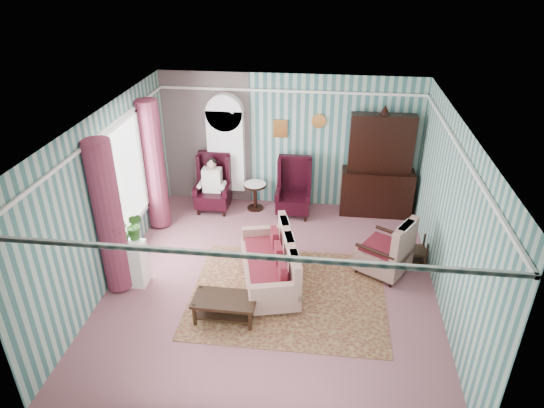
# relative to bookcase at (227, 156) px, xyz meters

# --- Properties ---
(floor) EXTENTS (6.00, 6.00, 0.00)m
(floor) POSITION_rel_bookcase_xyz_m (1.35, -2.84, -1.12)
(floor) COLOR #98585E
(floor) RESTS_ON ground
(room_shell) EXTENTS (5.53, 6.02, 2.91)m
(room_shell) POSITION_rel_bookcase_xyz_m (0.73, -2.66, 0.89)
(room_shell) COLOR #3D6F6C
(room_shell) RESTS_ON ground
(bookcase) EXTENTS (0.80, 0.28, 2.24)m
(bookcase) POSITION_rel_bookcase_xyz_m (0.00, 0.00, 0.00)
(bookcase) COLOR white
(bookcase) RESTS_ON floor
(dresser_hutch) EXTENTS (1.50, 0.56, 2.36)m
(dresser_hutch) POSITION_rel_bookcase_xyz_m (3.25, -0.12, 0.06)
(dresser_hutch) COLOR black
(dresser_hutch) RESTS_ON floor
(wingback_left) EXTENTS (0.76, 0.80, 1.25)m
(wingback_left) POSITION_rel_bookcase_xyz_m (-0.25, -0.39, -0.50)
(wingback_left) COLOR black
(wingback_left) RESTS_ON floor
(wingback_right) EXTENTS (0.76, 0.80, 1.25)m
(wingback_right) POSITION_rel_bookcase_xyz_m (1.50, -0.39, -0.50)
(wingback_right) COLOR black
(wingback_right) RESTS_ON floor
(seated_woman) EXTENTS (0.44, 0.40, 1.18)m
(seated_woman) POSITION_rel_bookcase_xyz_m (-0.25, -0.39, -0.53)
(seated_woman) COLOR beige
(seated_woman) RESTS_ON floor
(round_side_table) EXTENTS (0.50, 0.50, 0.60)m
(round_side_table) POSITION_rel_bookcase_xyz_m (0.65, -0.24, -0.82)
(round_side_table) COLOR black
(round_side_table) RESTS_ON floor
(nest_table) EXTENTS (0.45, 0.38, 0.54)m
(nest_table) POSITION_rel_bookcase_xyz_m (3.82, -1.94, -0.85)
(nest_table) COLOR black
(nest_table) RESTS_ON floor
(plant_stand) EXTENTS (0.55, 0.35, 0.80)m
(plant_stand) POSITION_rel_bookcase_xyz_m (-1.05, -3.14, -0.72)
(plant_stand) COLOR white
(plant_stand) RESTS_ON floor
(rug) EXTENTS (3.20, 2.60, 0.01)m
(rug) POSITION_rel_bookcase_xyz_m (1.65, -3.14, -1.11)
(rug) COLOR #4F211A
(rug) RESTS_ON floor
(sofa) EXTENTS (1.42, 2.03, 0.93)m
(sofa) POSITION_rel_bookcase_xyz_m (1.29, -2.88, -0.65)
(sofa) COLOR beige
(sofa) RESTS_ON floor
(floral_armchair) EXTENTS (1.18, 1.19, 1.08)m
(floral_armchair) POSITION_rel_bookcase_xyz_m (3.25, -2.27, -0.58)
(floral_armchair) COLOR beige
(floral_armchair) RESTS_ON floor
(coffee_table) EXTENTS (0.98, 0.55, 0.39)m
(coffee_table) POSITION_rel_bookcase_xyz_m (0.74, -3.85, -0.93)
(coffee_table) COLOR black
(coffee_table) RESTS_ON floor
(potted_plant_a) EXTENTS (0.50, 0.47, 0.45)m
(potted_plant_a) POSITION_rel_bookcase_xyz_m (-1.15, -3.28, -0.10)
(potted_plant_a) COLOR #1D4D18
(potted_plant_a) RESTS_ON plant_stand
(potted_plant_b) EXTENTS (0.29, 0.24, 0.50)m
(potted_plant_b) POSITION_rel_bookcase_xyz_m (-0.93, -2.99, -0.07)
(potted_plant_b) COLOR #184816
(potted_plant_b) RESTS_ON plant_stand
(potted_plant_c) EXTENTS (0.23, 0.23, 0.35)m
(potted_plant_c) POSITION_rel_bookcase_xyz_m (-1.11, -3.09, -0.14)
(potted_plant_c) COLOR #174C1C
(potted_plant_c) RESTS_ON plant_stand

